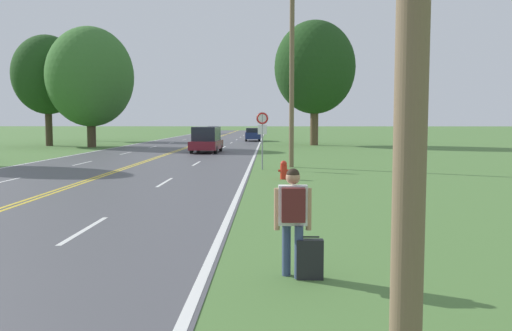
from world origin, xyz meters
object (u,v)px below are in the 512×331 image
(car_maroon_van_nearest, at_px, (206,139))
(tree_far_back, at_px, (47,75))
(traffic_sign, at_px, (262,126))
(tree_behind_sign, at_px, (90,83))
(car_champagne_hatchback_mid_near, at_px, (213,130))
(fire_hydrant, at_px, (284,170))
(tree_right_cluster, at_px, (315,68))
(tree_left_verge, at_px, (90,77))
(hitchhiker_person, at_px, (293,211))
(suitcase, at_px, (310,259))
(car_dark_blue_hatchback_approaching, at_px, (253,134))

(car_maroon_van_nearest, bearing_deg, tree_far_back, -120.45)
(traffic_sign, relative_size, tree_behind_sign, 0.29)
(tree_behind_sign, bearing_deg, car_champagne_hatchback_mid_near, 71.30)
(traffic_sign, relative_size, car_champagne_hatchback_mid_near, 0.79)
(car_champagne_hatchback_mid_near, bearing_deg, tree_far_back, 166.07)
(fire_hydrant, xyz_separation_m, traffic_sign, (-0.92, 4.22, 1.72))
(tree_right_cluster, height_order, car_maroon_van_nearest, tree_right_cluster)
(tree_behind_sign, bearing_deg, tree_left_verge, -71.45)
(tree_far_back, bearing_deg, tree_right_cluster, 4.39)
(fire_hydrant, relative_size, car_maroon_van_nearest, 0.16)
(traffic_sign, bearing_deg, car_maroon_van_nearest, 107.51)
(traffic_sign, xyz_separation_m, tree_left_verge, (-15.29, 21.11, 4.03))
(tree_far_back, bearing_deg, hitchhiker_person, -63.44)
(tree_left_verge, bearing_deg, traffic_sign, -54.09)
(hitchhiker_person, height_order, suitcase, hitchhiker_person)
(tree_behind_sign, bearing_deg, tree_right_cluster, -21.57)
(car_dark_blue_hatchback_approaching, height_order, car_champagne_hatchback_mid_near, car_dark_blue_hatchback_approaching)
(tree_behind_sign, relative_size, car_maroon_van_nearest, 2.04)
(tree_left_verge, xyz_separation_m, tree_far_back, (-4.80, 2.52, 0.39))
(suitcase, distance_m, tree_left_verge, 42.77)
(tree_far_back, height_order, car_champagne_hatchback_mid_near, tree_far_back)
(fire_hydrant, bearing_deg, suitcase, -89.84)
(fire_hydrant, xyz_separation_m, tree_behind_sign, (-20.95, 39.47, 6.17))
(car_dark_blue_hatchback_approaching, relative_size, car_champagne_hatchback_mid_near, 1.23)
(tree_behind_sign, bearing_deg, suitcase, -68.49)
(fire_hydrant, bearing_deg, hitchhiker_person, -90.90)
(suitcase, relative_size, car_dark_blue_hatchback_approaching, 0.15)
(tree_left_verge, height_order, tree_right_cluster, tree_right_cluster)
(tree_right_cluster, height_order, car_champagne_hatchback_mid_near, tree_right_cluster)
(tree_left_verge, bearing_deg, car_dark_blue_hatchback_approaching, 46.26)
(tree_right_cluster, height_order, car_dark_blue_hatchback_approaching, tree_right_cluster)
(hitchhiker_person, relative_size, car_dark_blue_hatchback_approaching, 0.39)
(tree_behind_sign, distance_m, car_dark_blue_hatchback_approaching, 19.33)
(tree_right_cluster, xyz_separation_m, tree_far_back, (-24.67, -1.89, -0.79))
(traffic_sign, relative_size, car_maroon_van_nearest, 0.59)
(tree_behind_sign, distance_m, tree_right_cluster, 26.48)
(traffic_sign, relative_size, tree_left_verge, 0.27)
(tree_right_cluster, bearing_deg, car_maroon_van_nearest, -126.61)
(car_dark_blue_hatchback_approaching, bearing_deg, tree_behind_sign, -91.99)
(tree_left_verge, relative_size, car_maroon_van_nearest, 2.22)
(tree_left_verge, bearing_deg, tree_behind_sign, 108.55)
(car_maroon_van_nearest, relative_size, car_dark_blue_hatchback_approaching, 1.09)
(car_maroon_van_nearest, bearing_deg, hitchhiker_person, 10.98)
(suitcase, distance_m, tree_far_back, 47.08)
(suitcase, xyz_separation_m, traffic_sign, (-0.96, 18.02, 1.80))
(fire_hydrant, height_order, car_maroon_van_nearest, car_maroon_van_nearest)
(fire_hydrant, distance_m, traffic_sign, 4.64)
(hitchhiker_person, height_order, tree_far_back, tree_far_back)
(tree_right_cluster, xyz_separation_m, car_dark_blue_hatchback_approaching, (-6.16, 9.91, -6.51))
(fire_hydrant, bearing_deg, car_maroon_van_nearest, 106.31)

